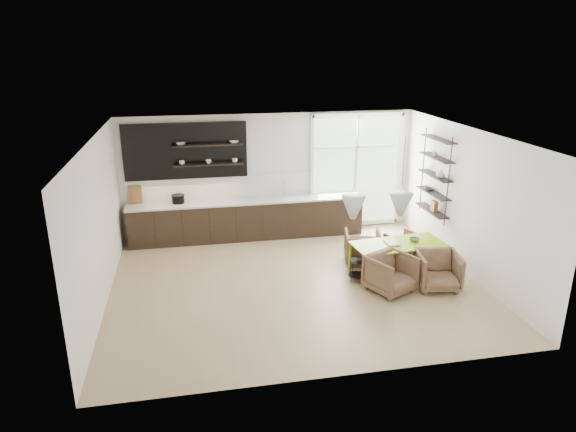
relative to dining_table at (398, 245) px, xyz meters
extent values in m
cube|color=tan|center=(-2.10, -0.02, -0.63)|extent=(7.00, 6.00, 0.01)
cube|color=white|center=(-2.10, 2.98, 0.83)|extent=(7.00, 0.02, 2.90)
cube|color=white|center=(-5.60, -0.02, 0.83)|extent=(0.02, 6.00, 2.90)
cube|color=white|center=(1.40, -0.02, 0.83)|extent=(0.02, 6.00, 2.90)
cube|color=silver|center=(-2.10, -0.02, 2.28)|extent=(7.00, 6.00, 0.01)
cube|color=#B2D1A5|center=(0.05, 2.95, 0.83)|extent=(2.20, 0.02, 2.70)
cube|color=white|center=(0.05, 2.92, 0.83)|extent=(2.30, 0.08, 2.80)
cone|color=silver|center=(-1.15, -0.52, 1.03)|extent=(0.44, 0.44, 0.42)
cone|color=silver|center=(-0.25, -0.52, 1.03)|extent=(0.44, 0.44, 0.42)
cylinder|color=black|center=(-1.15, -0.52, 1.83)|extent=(0.01, 0.01, 0.89)
cylinder|color=black|center=(-0.25, -0.52, 1.83)|extent=(0.01, 0.01, 0.89)
cube|color=black|center=(-2.70, 2.65, -0.17)|extent=(5.50, 0.65, 0.90)
cube|color=silver|center=(-2.70, 2.65, 0.30)|extent=(5.54, 0.69, 0.04)
cube|color=white|center=(-2.70, 2.97, 0.58)|extent=(5.50, 0.02, 0.55)
cube|color=black|center=(-4.05, 2.94, 1.48)|extent=(2.80, 0.06, 1.30)
cube|color=black|center=(-3.55, 2.80, 1.63)|extent=(1.60, 0.28, 0.03)
cube|color=black|center=(-3.55, 2.80, 1.18)|extent=(1.60, 0.28, 0.03)
cube|color=#976536|center=(-5.25, 2.88, 0.53)|extent=(0.30, 0.10, 0.42)
cylinder|color=silver|center=(-1.80, 2.75, 0.50)|extent=(0.02, 0.02, 0.40)
imported|color=white|center=(-4.15, 2.80, 1.67)|extent=(0.22, 0.22, 0.05)
imported|color=white|center=(-2.95, 2.80, 1.67)|extent=(0.22, 0.22, 0.05)
imported|color=white|center=(-4.15, 2.80, 1.24)|extent=(0.12, 0.12, 0.10)
imported|color=white|center=(-3.55, 2.80, 1.24)|extent=(0.12, 0.12, 0.10)
imported|color=white|center=(-2.95, 2.80, 1.24)|extent=(0.12, 0.12, 0.10)
cylinder|color=black|center=(-4.29, 2.71, 0.40)|extent=(0.28, 0.28, 0.17)
cube|color=black|center=(1.26, 0.58, 1.08)|extent=(0.02, 0.02, 1.90)
cube|color=black|center=(1.26, 1.78, 1.08)|extent=(0.02, 0.02, 1.90)
cube|color=black|center=(1.26, 1.18, 0.28)|extent=(0.26, 1.20, 0.02)
cube|color=black|center=(1.26, 1.18, 0.68)|extent=(0.26, 1.20, 0.02)
cube|color=black|center=(1.26, 1.18, 1.08)|extent=(0.26, 1.20, 0.02)
cube|color=black|center=(1.26, 1.18, 1.48)|extent=(0.26, 1.20, 0.03)
cube|color=black|center=(1.26, 1.18, 1.88)|extent=(0.26, 1.20, 0.03)
imported|color=white|center=(1.26, 0.93, 1.19)|extent=(0.18, 0.18, 0.19)
imported|color=#333338|center=(1.26, 1.38, 0.72)|extent=(0.22, 0.22, 0.05)
imported|color=white|center=(1.26, 1.28, 1.54)|extent=(0.10, 0.10, 0.09)
cube|color=#976536|center=(1.26, 1.08, 0.41)|extent=(0.10, 0.18, 0.24)
cube|color=#8EBD12|center=(0.00, 0.00, 0.03)|extent=(1.90, 1.01, 0.03)
cube|color=#8EBD12|center=(-0.83, -0.46, -0.30)|extent=(0.05, 0.05, 0.64)
cube|color=#8EBD12|center=(-0.91, 0.28, -0.30)|extent=(0.05, 0.05, 0.64)
cube|color=#8EBD12|center=(0.91, -0.28, -0.30)|extent=(0.05, 0.05, 0.64)
cube|color=#8EBD12|center=(0.83, 0.46, -0.30)|extent=(0.05, 0.05, 0.64)
imported|color=brown|center=(-0.48, 0.74, -0.28)|extent=(0.88, 0.89, 0.68)
imported|color=brown|center=(0.41, 0.66, -0.32)|extent=(0.82, 0.84, 0.60)
imported|color=brown|center=(-0.42, -0.68, -0.26)|extent=(1.03, 1.04, 0.72)
imported|color=brown|center=(0.51, -0.72, -0.26)|extent=(0.89, 0.90, 0.71)
cylinder|color=black|center=(-0.89, -0.13, -0.20)|extent=(0.32, 0.32, 0.02)
cylinder|color=black|center=(-0.89, -0.13, -0.50)|extent=(0.34, 0.34, 0.02)
cylinder|color=black|center=(-0.74, -0.09, -0.41)|extent=(0.01, 0.01, 0.42)
cylinder|color=black|center=(-0.93, 0.01, -0.41)|extent=(0.01, 0.01, 0.42)
cylinder|color=black|center=(-1.03, -0.18, -0.41)|extent=(0.01, 0.01, 0.42)
cylinder|color=black|center=(-0.84, -0.28, -0.41)|extent=(0.01, 0.01, 0.42)
imported|color=white|center=(-0.26, 0.02, 0.06)|extent=(0.25, 0.33, 0.03)
imported|color=#4C7843|center=(0.35, 0.05, 0.08)|extent=(0.22, 0.22, 0.06)
camera|label=1|loc=(-3.98, -8.87, 3.82)|focal=32.00mm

